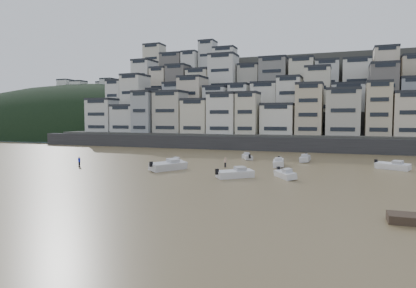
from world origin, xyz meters
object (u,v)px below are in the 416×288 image
at_px(boat_c, 168,164).
at_px(boat_f, 175,161).
at_px(boat_e, 279,161).
at_px(person_pink, 225,162).
at_px(boat_h, 247,156).
at_px(boat_a, 235,172).
at_px(boat_i, 305,158).
at_px(person_blue, 79,162).
at_px(boat_g, 393,165).
at_px(boat_b, 285,173).

xyz_separation_m(boat_c, boat_f, (-1.98, 6.81, -0.36)).
relative_size(boat_e, person_pink, 3.49).
relative_size(boat_c, boat_h, 1.42).
distance_m(boat_c, boat_h, 21.34).
bearing_deg(boat_h, boat_a, 164.28).
bearing_deg(boat_a, person_pink, 72.32).
relative_size(boat_h, boat_i, 0.85).
bearing_deg(person_blue, boat_e, 21.26).
distance_m(boat_g, boat_c, 36.64).
bearing_deg(boat_b, person_pink, -157.69).
bearing_deg(boat_i, person_pink, -42.31).
bearing_deg(person_blue, boat_i, 30.42).
bearing_deg(boat_f, boat_i, -63.51).
bearing_deg(person_blue, boat_a, -4.36).
bearing_deg(boat_h, boat_f, 116.29).
height_order(boat_g, boat_h, boat_g).
height_order(boat_c, boat_f, boat_c).
xyz_separation_m(boat_b, person_pink, (-11.34, 8.07, 0.17)).
distance_m(boat_h, boat_b, 23.85).
bearing_deg(boat_a, boat_i, 30.21).
xyz_separation_m(boat_h, boat_i, (11.47, -0.03, 0.12)).
relative_size(boat_e, boat_a, 1.03).
height_order(boat_c, boat_a, boat_c).
bearing_deg(boat_c, person_blue, 122.30).
bearing_deg(boat_a, boat_c, 121.18).
bearing_deg(person_blue, boat_b, -0.14).
distance_m(boat_g, boat_b, 21.26).
bearing_deg(boat_b, boat_e, 161.08).
height_order(boat_a, person_pink, person_pink).
bearing_deg(boat_f, boat_b, -116.15).
height_order(boat_c, boat_i, boat_c).
distance_m(boat_f, boat_e, 18.41).
xyz_separation_m(person_blue, person_pink, (24.01, 7.99, 0.00)).
xyz_separation_m(boat_c, boat_i, (19.58, 19.71, -0.16)).
bearing_deg(boat_i, boat_g, 66.34).
height_order(boat_g, boat_e, boat_e).
relative_size(boat_g, person_pink, 3.31).
relative_size(boat_g, boat_a, 0.98).
distance_m(boat_h, boat_e, 11.60).
xyz_separation_m(boat_i, boat_a, (-7.34, -23.33, 0.01)).
relative_size(boat_c, person_blue, 4.02).
distance_m(boat_f, person_blue, 16.65).
bearing_deg(boat_a, person_blue, 133.31).
bearing_deg(boat_b, boat_f, -143.98).
height_order(boat_g, boat_b, boat_g).
height_order(boat_e, boat_b, boat_e).
bearing_deg(boat_f, boat_g, -84.20).
xyz_separation_m(boat_c, person_pink, (7.58, 6.55, -0.08)).
relative_size(boat_g, person_blue, 3.31).
bearing_deg(boat_b, boat_h, 174.69).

